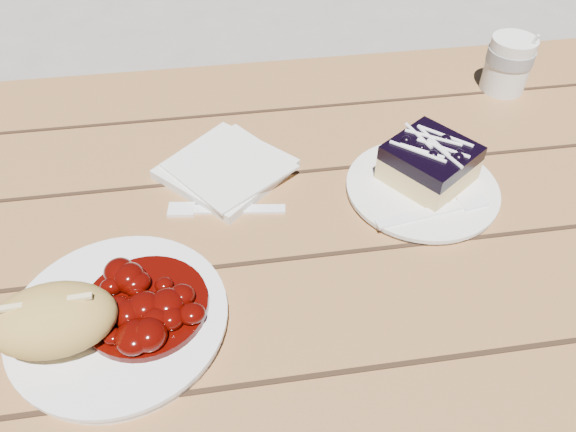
{
  "coord_description": "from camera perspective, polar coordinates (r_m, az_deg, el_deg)",
  "views": [
    {
      "loc": [
        -0.18,
        -0.53,
        1.27
      ],
      "look_at": [
        -0.11,
        -0.07,
        0.81
      ],
      "focal_mm": 35.0,
      "sensor_mm": 36.0,
      "label": 1
    }
  ],
  "objects": [
    {
      "name": "picnic_table",
      "position": [
        0.88,
        6.36,
        -6.64
      ],
      "size": [
        2.0,
        1.55,
        0.75
      ],
      "color": "brown",
      "rests_on": "ground"
    },
    {
      "name": "main_plate",
      "position": [
        0.65,
        -16.74,
        -10.1
      ],
      "size": [
        0.23,
        0.23,
        0.02
      ],
      "primitive_type": "cylinder",
      "color": "white",
      "rests_on": "picnic_table"
    },
    {
      "name": "goulash_stew",
      "position": [
        0.62,
        -14.52,
        -7.96
      ],
      "size": [
        0.14,
        0.14,
        0.04
      ],
      "primitive_type": null,
      "color": "#480502",
      "rests_on": "main_plate"
    },
    {
      "name": "bread_roll",
      "position": [
        0.62,
        -22.69,
        -9.7
      ],
      "size": [
        0.13,
        0.09,
        0.07
      ],
      "primitive_type": "ellipsoid",
      "rotation": [
        0.0,
        0.0,
        0.05
      ],
      "color": "tan",
      "rests_on": "main_plate"
    },
    {
      "name": "dessert_plate",
      "position": [
        0.79,
        13.44,
        2.69
      ],
      "size": [
        0.2,
        0.2,
        0.01
      ],
      "primitive_type": "cylinder",
      "color": "white",
      "rests_on": "picnic_table"
    },
    {
      "name": "blueberry_cake",
      "position": [
        0.78,
        14.19,
        5.29
      ],
      "size": [
        0.14,
        0.14,
        0.06
      ],
      "rotation": [
        0.0,
        0.0,
        0.62
      ],
      "color": "#F8D887",
      "rests_on": "dessert_plate"
    },
    {
      "name": "fork_dessert",
      "position": [
        0.74,
        13.39,
        0.17
      ],
      "size": [
        0.16,
        0.05,
        0.0
      ],
      "primitive_type": null,
      "rotation": [
        0.0,
        0.0,
        -1.4
      ],
      "color": "white",
      "rests_on": "dessert_plate"
    },
    {
      "name": "coffee_cup",
      "position": [
        1.03,
        21.45,
        14.14
      ],
      "size": [
        0.07,
        0.07,
        0.09
      ],
      "primitive_type": "cylinder",
      "color": "white",
      "rests_on": "picnic_table"
    },
    {
      "name": "napkin_stack",
      "position": [
        0.8,
        -6.31,
        4.77
      ],
      "size": [
        0.21,
        0.21,
        0.01
      ],
      "primitive_type": "cube",
      "rotation": [
        0.0,
        0.0,
        0.75
      ],
      "color": "white",
      "rests_on": "picnic_table"
    },
    {
      "name": "fork_table",
      "position": [
        0.75,
        -5.09,
        0.7
      ],
      "size": [
        0.16,
        0.05,
        0.0
      ],
      "primitive_type": null,
      "rotation": [
        0.0,
        0.0,
        1.44
      ],
      "color": "white",
      "rests_on": "picnic_table"
    }
  ]
}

